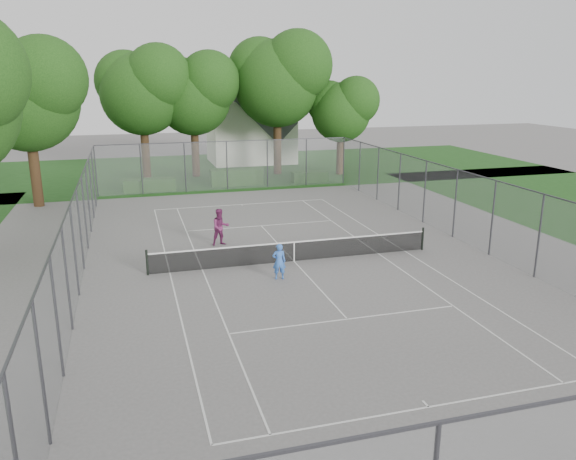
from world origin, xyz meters
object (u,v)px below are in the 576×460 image
object	(u,v)px
tennis_net	(294,251)
woman_player	(221,227)
house	(251,121)
girl_player	(279,261)

from	to	relation	value
tennis_net	woman_player	bearing A→B (deg)	128.75
tennis_net	house	bearing A→B (deg)	81.30
tennis_net	girl_player	world-z (taller)	girl_player
house	woman_player	distance (m)	27.46
tennis_net	girl_player	distance (m)	2.31
tennis_net	woman_player	size ratio (longest dim) A/B	7.07
girl_player	woman_player	bearing A→B (deg)	-64.86
tennis_net	girl_player	bearing A→B (deg)	-122.06
girl_player	woman_player	xyz separation A→B (m)	(-1.52, 5.36, 0.16)
house	tennis_net	bearing A→B (deg)	-98.70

